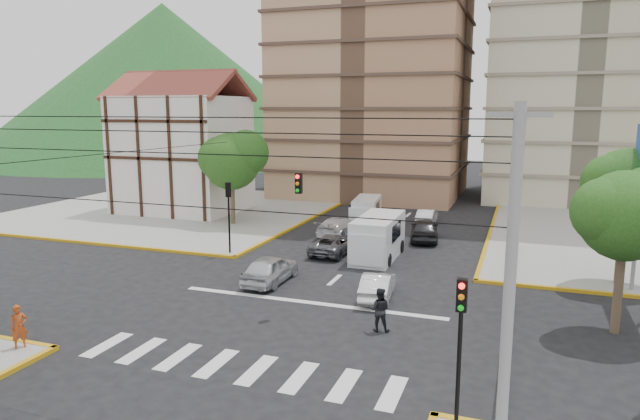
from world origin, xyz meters
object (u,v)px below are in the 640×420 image
at_px(traffic_light_nw, 229,206).
at_px(car_white_front_right, 377,286).
at_px(traffic_light_se, 460,330).
at_px(van_left_lane, 366,211).
at_px(pedestrian_sw_corner, 19,326).
at_px(car_silver_front_left, 270,269).
at_px(pedestrian_crosswalk, 379,310).
at_px(van_right_lane, 377,239).

xyz_separation_m(traffic_light_nw, car_white_front_right, (10.68, -4.96, -2.47)).
distance_m(traffic_light_se, van_left_lane, 29.79).
bearing_deg(pedestrian_sw_corner, van_left_lane, 25.09).
height_order(car_silver_front_left, pedestrian_sw_corner, pedestrian_sw_corner).
relative_size(traffic_light_nw, pedestrian_sw_corner, 2.66).
distance_m(traffic_light_nw, pedestrian_sw_corner, 15.52).
xyz_separation_m(traffic_light_se, pedestrian_crosswalk, (-3.87, 6.75, -2.20)).
relative_size(traffic_light_se, car_white_front_right, 1.14).
bearing_deg(van_left_lane, pedestrian_sw_corner, -108.95).
bearing_deg(pedestrian_crosswalk, traffic_light_se, 112.18).
bearing_deg(traffic_light_nw, car_white_front_right, -24.92).
height_order(van_left_lane, pedestrian_crosswalk, van_left_lane).
bearing_deg(traffic_light_nw, car_silver_front_left, -42.54).
bearing_deg(van_right_lane, traffic_light_se, -69.78).
bearing_deg(car_silver_front_left, car_white_front_right, 174.45).
relative_size(traffic_light_se, van_left_lane, 0.93).
distance_m(van_right_lane, pedestrian_crosswalk, 11.42).
height_order(car_white_front_right, pedestrian_sw_corner, pedestrian_sw_corner).
bearing_deg(van_left_lane, traffic_light_se, -76.96).
bearing_deg(traffic_light_nw, traffic_light_se, -45.00).
xyz_separation_m(pedestrian_sw_corner, pedestrian_crosswalk, (12.17, 6.52, -0.07)).
xyz_separation_m(van_right_lane, car_silver_front_left, (-4.05, -6.57, -0.51)).
height_order(traffic_light_se, van_left_lane, traffic_light_se).
bearing_deg(car_silver_front_left, van_right_lane, -121.61).
bearing_deg(car_white_front_right, traffic_light_nw, -31.62).
bearing_deg(van_left_lane, car_silver_front_left, -99.16).
distance_m(traffic_light_se, traffic_light_nw, 22.06).
distance_m(pedestrian_sw_corner, pedestrian_crosswalk, 13.81).
bearing_deg(car_silver_front_left, traffic_light_nw, -42.47).
bearing_deg(pedestrian_crosswalk, van_right_lane, -82.87).
bearing_deg(pedestrian_crosswalk, pedestrian_sw_corner, 20.52).
distance_m(traffic_light_se, car_silver_front_left, 15.77).
relative_size(van_right_lane, car_silver_front_left, 1.31).
relative_size(car_silver_front_left, pedestrian_crosswalk, 2.39).
relative_size(van_left_lane, pedestrian_crosswalk, 2.60).
relative_size(traffic_light_nw, car_silver_front_left, 1.01).
relative_size(van_right_lane, pedestrian_sw_corner, 3.46).
height_order(van_right_lane, car_silver_front_left, van_right_lane).
xyz_separation_m(car_silver_front_left, pedestrian_sw_corner, (-5.21, -10.99, 0.24)).
bearing_deg(pedestrian_sw_corner, car_white_front_right, -9.91).
height_order(car_silver_front_left, pedestrian_crosswalk, pedestrian_crosswalk).
distance_m(traffic_light_nw, van_right_lane, 9.28).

